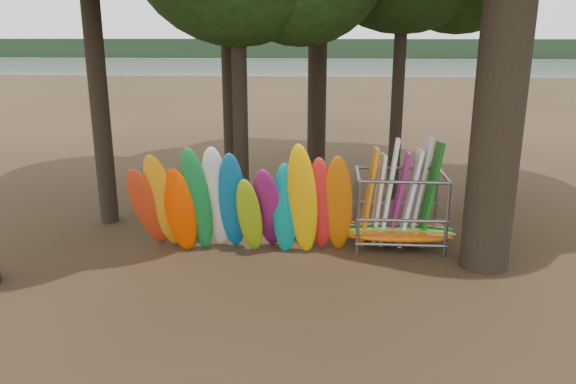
{
  "coord_description": "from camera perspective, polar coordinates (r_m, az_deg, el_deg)",
  "views": [
    {
      "loc": [
        0.9,
        -12.74,
        5.49
      ],
      "look_at": [
        -0.12,
        1.5,
        1.4
      ],
      "focal_mm": 35.0,
      "sensor_mm": 36.0,
      "label": 1
    }
  ],
  "objects": [
    {
      "name": "far_shore",
      "position": [
        122.79,
        3.8,
        14.32
      ],
      "size": [
        160.0,
        4.0,
        4.0
      ],
      "primitive_type": "cube",
      "color": "black",
      "rests_on": "ground"
    },
    {
      "name": "ground",
      "position": [
        13.9,
        0.05,
        -7.28
      ],
      "size": [
        120.0,
        120.0,
        0.0
      ],
      "primitive_type": "plane",
      "color": "#47331E",
      "rests_on": "ground"
    },
    {
      "name": "kayak_row",
      "position": [
        13.91,
        -4.97,
        -1.37
      ],
      "size": [
        5.59,
        2.0,
        3.21
      ],
      "color": "red",
      "rests_on": "ground"
    },
    {
      "name": "storage_rack",
      "position": [
        15.02,
        11.17,
        -1.96
      ],
      "size": [
        3.0,
        1.52,
        2.91
      ],
      "color": "slate",
      "rests_on": "ground"
    },
    {
      "name": "lake",
      "position": [
        72.95,
        3.45,
        11.64
      ],
      "size": [
        160.0,
        160.0,
        0.0
      ],
      "primitive_type": "plane",
      "color": "gray",
      "rests_on": "ground"
    }
  ]
}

